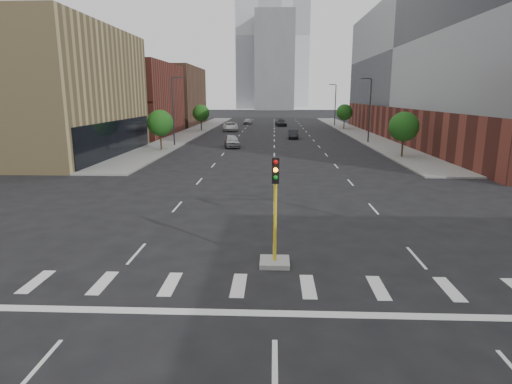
# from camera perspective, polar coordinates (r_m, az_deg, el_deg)

# --- Properties ---
(sidewalk_left_far) EXTENTS (5.00, 92.00, 0.15)m
(sidewalk_left_far) POSITION_cam_1_polar(r_m,az_deg,el_deg) (82.91, -8.08, 8.06)
(sidewalk_left_far) COLOR gray
(sidewalk_left_far) RESTS_ON ground
(sidewalk_right_far) EXTENTS (5.00, 92.00, 0.15)m
(sidewalk_right_far) POSITION_cam_1_polar(r_m,az_deg,el_deg) (82.94, 12.96, 7.86)
(sidewalk_right_far) COLOR gray
(sidewalk_right_far) RESTS_ON ground
(building_left_mid) EXTENTS (20.00, 24.00, 14.00)m
(building_left_mid) POSITION_cam_1_polar(r_m,az_deg,el_deg) (54.66, -28.36, 11.58)
(building_left_mid) COLOR tan
(building_left_mid) RESTS_ON ground
(building_left_far_a) EXTENTS (20.00, 22.00, 12.00)m
(building_left_far_a) POSITION_cam_1_polar(r_m,az_deg,el_deg) (78.25, -18.53, 11.61)
(building_left_far_a) COLOR brown
(building_left_far_a) RESTS_ON ground
(building_left_far_b) EXTENTS (20.00, 24.00, 13.00)m
(building_left_far_b) POSITION_cam_1_polar(r_m,az_deg,el_deg) (103.01, -13.38, 12.32)
(building_left_far_b) COLOR brown
(building_left_far_b) RESTS_ON ground
(building_right_main) EXTENTS (24.00, 70.00, 22.00)m
(building_right_main) POSITION_cam_1_polar(r_m,az_deg,el_deg) (73.63, 27.02, 14.77)
(building_right_main) COLOR brown
(building_right_main) RESTS_ON ground
(tower_left) EXTENTS (22.00, 22.00, 70.00)m
(tower_left) POSITION_cam_1_polar(r_m,az_deg,el_deg) (229.18, 0.40, 19.86)
(tower_left) COLOR #B2B7BC
(tower_left) RESTS_ON ground
(tower_right) EXTENTS (20.00, 20.00, 80.00)m
(tower_right) POSITION_cam_1_polar(r_m,az_deg,el_deg) (269.54, 4.78, 19.82)
(tower_right) COLOR #B2B7BC
(tower_right) RESTS_ON ground
(tower_mid) EXTENTS (18.00, 18.00, 44.00)m
(tower_mid) POSITION_cam_1_polar(r_m,az_deg,el_deg) (207.85, 2.50, 16.98)
(tower_mid) COLOR slate
(tower_mid) RESTS_ON ground
(median_traffic_signal) EXTENTS (1.20, 1.20, 4.40)m
(median_traffic_signal) POSITION_cam_1_polar(r_m,az_deg,el_deg) (17.24, 2.52, -6.69)
(median_traffic_signal) COLOR #999993
(median_traffic_signal) RESTS_ON ground
(streetlight_right_a) EXTENTS (1.60, 0.22, 9.07)m
(streetlight_right_a) POSITION_cam_1_polar(r_m,az_deg,el_deg) (63.76, 14.86, 10.83)
(streetlight_right_a) COLOR #2D2D30
(streetlight_right_a) RESTS_ON ground
(streetlight_right_b) EXTENTS (1.60, 0.22, 9.07)m
(streetlight_right_b) POSITION_cam_1_polar(r_m,az_deg,el_deg) (98.23, 10.48, 11.57)
(streetlight_right_b) COLOR #2D2D30
(streetlight_right_b) RESTS_ON ground
(streetlight_left) EXTENTS (1.60, 0.22, 9.07)m
(streetlight_left) POSITION_cam_1_polar(r_m,az_deg,el_deg) (58.84, -10.92, 10.89)
(streetlight_left) COLOR #2D2D30
(streetlight_left) RESTS_ON ground
(tree_left_near) EXTENTS (3.20, 3.20, 4.85)m
(tree_left_near) POSITION_cam_1_polar(r_m,az_deg,el_deg) (54.21, -12.67, 8.96)
(tree_left_near) COLOR #382619
(tree_left_near) RESTS_ON ground
(tree_left_far) EXTENTS (3.20, 3.20, 4.85)m
(tree_left_far) POSITION_cam_1_polar(r_m,az_deg,el_deg) (83.52, -7.34, 10.39)
(tree_left_far) COLOR #382619
(tree_left_far) RESTS_ON ground
(tree_right_near) EXTENTS (3.20, 3.20, 4.85)m
(tree_right_near) POSITION_cam_1_polar(r_m,az_deg,el_deg) (49.45, 19.11, 8.23)
(tree_right_near) COLOR #382619
(tree_right_near) RESTS_ON ground
(tree_right_far) EXTENTS (3.20, 3.20, 4.85)m
(tree_right_far) POSITION_cam_1_polar(r_m,az_deg,el_deg) (88.48, 11.72, 10.36)
(tree_right_far) COLOR #382619
(tree_right_far) RESTS_ON ground
(car_near_left) EXTENTS (2.68, 5.04, 1.63)m
(car_near_left) POSITION_cam_1_polar(r_m,az_deg,el_deg) (57.00, -3.25, 6.81)
(car_near_left) COLOR #B0B0B5
(car_near_left) RESTS_ON ground
(car_mid_right) EXTENTS (1.58, 4.39, 1.44)m
(car_mid_right) POSITION_cam_1_polar(r_m,az_deg,el_deg) (68.61, 4.98, 7.71)
(car_mid_right) COLOR black
(car_mid_right) RESTS_ON ground
(car_far_left) EXTENTS (3.40, 6.31, 1.68)m
(car_far_left) POSITION_cam_1_polar(r_m,az_deg,el_deg) (83.15, -3.44, 8.70)
(car_far_left) COLOR silver
(car_far_left) RESTS_ON ground
(car_deep_right) EXTENTS (2.77, 5.35, 1.48)m
(car_deep_right) POSITION_cam_1_polar(r_m,az_deg,el_deg) (96.67, 3.35, 9.21)
(car_deep_right) COLOR black
(car_deep_right) RESTS_ON ground
(car_distant) EXTENTS (2.01, 4.29, 1.42)m
(car_distant) POSITION_cam_1_polar(r_m,az_deg,el_deg) (102.90, -1.10, 9.43)
(car_distant) COLOR #A4A4A9
(car_distant) RESTS_ON ground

